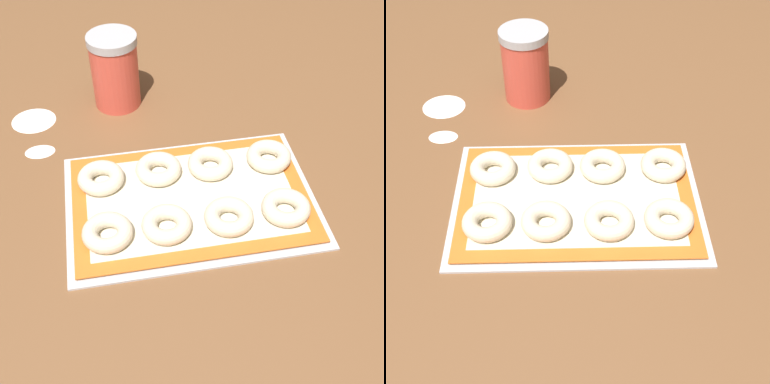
% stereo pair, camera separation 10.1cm
% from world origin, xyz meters
% --- Properties ---
extents(ground_plane, '(2.80, 2.80, 0.00)m').
position_xyz_m(ground_plane, '(0.00, 0.00, 0.00)').
color(ground_plane, brown).
extents(baking_tray, '(0.42, 0.29, 0.01)m').
position_xyz_m(baking_tray, '(0.00, 0.01, 0.00)').
color(baking_tray, silver).
rests_on(baking_tray, ground_plane).
extents(baking_mat, '(0.39, 0.27, 0.00)m').
position_xyz_m(baking_mat, '(0.00, 0.01, 0.01)').
color(baking_mat, orange).
rests_on(baking_mat, baking_tray).
extents(bagel_front_far_left, '(0.08, 0.08, 0.03)m').
position_xyz_m(bagel_front_far_left, '(-0.14, -0.05, 0.02)').
color(bagel_front_far_left, beige).
rests_on(bagel_front_far_left, baking_mat).
extents(bagel_front_mid_left, '(0.08, 0.08, 0.03)m').
position_xyz_m(bagel_front_mid_left, '(-0.05, -0.05, 0.02)').
color(bagel_front_mid_left, beige).
rests_on(bagel_front_mid_left, baking_mat).
extents(bagel_front_mid_right, '(0.08, 0.08, 0.03)m').
position_xyz_m(bagel_front_mid_right, '(0.05, -0.05, 0.02)').
color(bagel_front_mid_right, beige).
rests_on(bagel_front_mid_right, baking_mat).
extents(bagel_front_far_right, '(0.08, 0.08, 0.03)m').
position_xyz_m(bagel_front_far_right, '(0.15, -0.05, 0.02)').
color(bagel_front_far_right, beige).
rests_on(bagel_front_far_right, baking_mat).
extents(bagel_back_far_left, '(0.08, 0.08, 0.03)m').
position_xyz_m(bagel_back_far_left, '(-0.15, 0.07, 0.02)').
color(bagel_back_far_left, beige).
rests_on(bagel_back_far_left, baking_mat).
extents(bagel_back_mid_left, '(0.08, 0.08, 0.03)m').
position_xyz_m(bagel_back_mid_left, '(-0.05, 0.08, 0.02)').
color(bagel_back_mid_left, beige).
rests_on(bagel_back_mid_left, baking_mat).
extents(bagel_back_mid_right, '(0.08, 0.08, 0.03)m').
position_xyz_m(bagel_back_mid_right, '(0.05, 0.08, 0.02)').
color(bagel_back_mid_right, beige).
rests_on(bagel_back_mid_right, baking_mat).
extents(bagel_back_far_right, '(0.08, 0.08, 0.03)m').
position_xyz_m(bagel_back_far_right, '(0.15, 0.07, 0.02)').
color(bagel_back_far_right, beige).
rests_on(bagel_back_far_right, baking_mat).
extents(flour_canister, '(0.10, 0.10, 0.15)m').
position_xyz_m(flour_canister, '(-0.09, 0.32, 0.08)').
color(flour_canister, '#DB4C3D').
rests_on(flour_canister, ground_plane).
extents(flour_patch_near, '(0.06, 0.04, 0.00)m').
position_xyz_m(flour_patch_near, '(-0.25, 0.19, 0.00)').
color(flour_patch_near, white).
rests_on(flour_patch_near, ground_plane).
extents(flour_patch_far, '(0.09, 0.08, 0.00)m').
position_xyz_m(flour_patch_far, '(-0.27, 0.29, 0.00)').
color(flour_patch_far, white).
rests_on(flour_patch_far, ground_plane).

